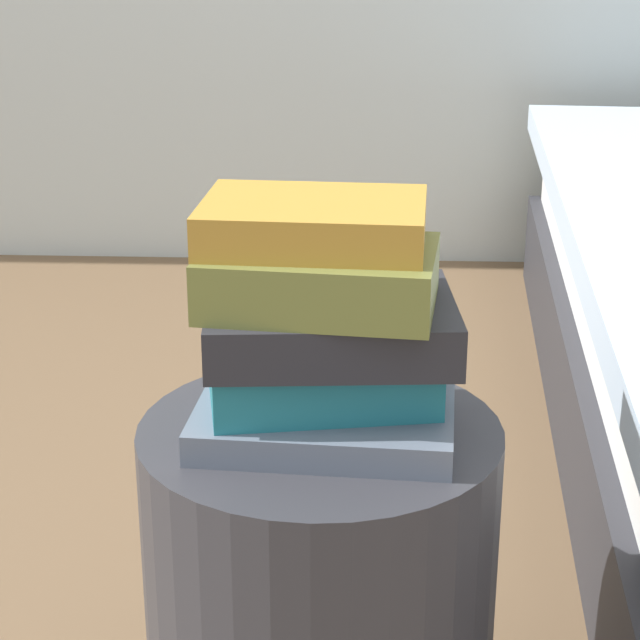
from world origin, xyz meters
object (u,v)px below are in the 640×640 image
object	(u,v)px
side_table	(320,600)
book_teal	(325,373)
book_ochre	(314,222)
book_olive	(316,278)
book_slate	(326,418)
book_charcoal	(331,324)

from	to	relation	value
side_table	book_teal	bearing A→B (deg)	61.65
book_teal	book_ochre	bearing A→B (deg)	172.21
book_olive	book_ochre	size ratio (longest dim) A/B	1.04
book_ochre	book_slate	bearing A→B (deg)	-47.93
side_table	book_charcoal	bearing A→B (deg)	42.39
book_charcoal	book_olive	distance (m)	0.06
side_table	book_ochre	world-z (taller)	book_ochre
side_table	book_teal	size ratio (longest dim) A/B	1.85
book_teal	book_olive	size ratio (longest dim) A/B	1.00
book_slate	book_charcoal	size ratio (longest dim) A/B	1.05
side_table	book_teal	xyz separation A→B (m)	(0.00, 0.01, 0.28)
book_teal	book_ochre	xyz separation A→B (m)	(-0.01, -0.00, 0.16)
book_charcoal	book_olive	xyz separation A→B (m)	(-0.01, -0.02, 0.06)
book_charcoal	book_olive	bearing A→B (deg)	-129.15
book_slate	book_teal	size ratio (longest dim) A/B	1.16
book_ochre	book_teal	bearing A→B (deg)	5.42
book_teal	book_charcoal	distance (m)	0.06
book_teal	book_olive	world-z (taller)	book_olive
book_slate	book_olive	distance (m)	0.16
book_teal	book_olive	bearing A→B (deg)	-122.84
book_slate	book_ochre	size ratio (longest dim) A/B	1.20
side_table	book_teal	world-z (taller)	book_teal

